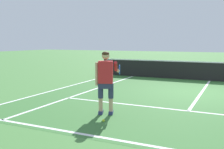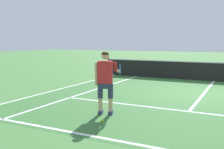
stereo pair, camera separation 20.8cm
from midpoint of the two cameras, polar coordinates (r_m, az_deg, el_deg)
name	(u,v)px [view 2 (the right image)]	position (r m, az deg, el deg)	size (l,w,h in m)	color
ground_plane	(204,93)	(10.84, 19.78, -3.79)	(80.00, 80.00, 0.00)	#477F3D
court_inner_surface	(199,100)	(9.59, 18.81, -5.13)	(10.98, 9.72, 0.00)	#387033
line_baseline	(159,148)	(5.20, 11.19, -15.36)	(10.98, 0.10, 0.01)	white
line_service	(189,112)	(7.91, 16.99, -7.63)	(8.23, 0.10, 0.01)	white
line_centre_service	(205,92)	(11.01, 19.89, -3.61)	(0.10, 6.40, 0.01)	white
line_singles_left	(95,90)	(10.92, -3.11, -3.27)	(0.10, 9.32, 0.01)	white
line_doubles_left	(68,87)	(11.66, -8.99, -2.68)	(0.10, 9.32, 0.01)	white
tennis_net	(214,71)	(14.09, 21.59, 0.63)	(11.96, 0.08, 1.07)	#333338
tennis_player	(106,78)	(7.15, -0.53, -0.82)	(0.58, 1.22, 1.71)	navy
tennis_ball_near_feet	(102,120)	(6.66, -1.21, -9.86)	(0.07, 0.07, 0.07)	#CCE02D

